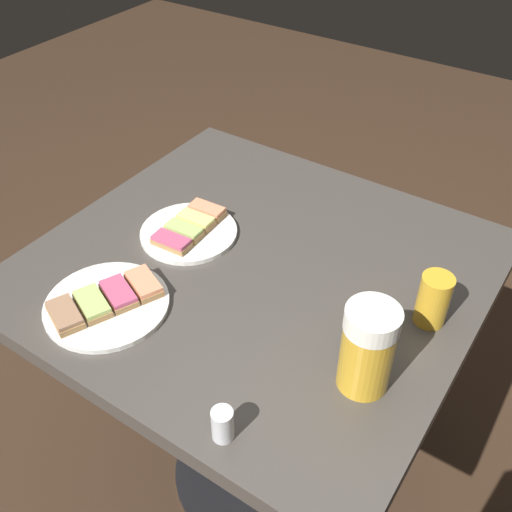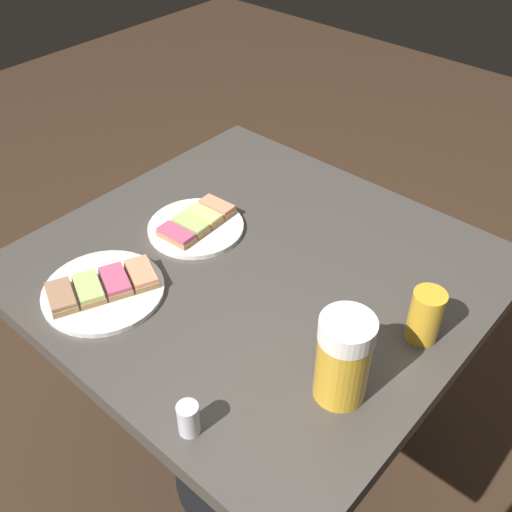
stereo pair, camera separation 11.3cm
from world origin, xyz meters
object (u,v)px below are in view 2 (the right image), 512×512
at_px(beer_mug, 344,357).
at_px(beer_glass_small, 425,316).
at_px(salt_shaker, 189,419).
at_px(plate_near, 197,224).
at_px(plate_far, 103,289).

bearing_deg(beer_mug, beer_glass_small, -12.03).
xyz_separation_m(beer_mug, salt_shaker, (-0.20, 0.12, -0.05)).
relative_size(plate_near, beer_glass_small, 2.03).
bearing_deg(plate_near, salt_shaker, -135.60).
relative_size(plate_far, beer_glass_small, 2.27).
height_order(plate_near, beer_glass_small, beer_glass_small).
bearing_deg(salt_shaker, plate_near, 44.40).
xyz_separation_m(plate_near, salt_shaker, (-0.35, -0.34, 0.02)).
bearing_deg(salt_shaker, beer_glass_small, -22.49).
bearing_deg(beer_glass_small, beer_mug, 167.97).
height_order(plate_near, salt_shaker, salt_shaker).
xyz_separation_m(plate_far, beer_glass_small, (0.29, -0.49, 0.04)).
relative_size(plate_near, salt_shaker, 3.55).
bearing_deg(beer_glass_small, salt_shaker, 157.51).
relative_size(plate_near, beer_mug, 1.28).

